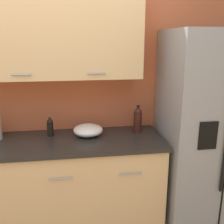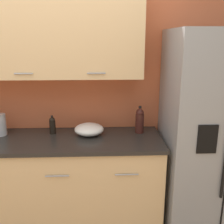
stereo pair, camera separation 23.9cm
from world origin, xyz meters
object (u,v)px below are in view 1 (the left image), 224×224
object	(u,v)px
oil_bottle	(50,127)
mixing_bowl	(88,130)
wine_bottle	(138,119)
refrigerator	(208,131)

from	to	relation	value
oil_bottle	mixing_bowl	bearing A→B (deg)	-6.76
wine_bottle	oil_bottle	xyz separation A→B (m)	(-0.85, 0.01, -0.04)
wine_bottle	oil_bottle	bearing A→B (deg)	179.62
refrigerator	wine_bottle	xyz separation A→B (m)	(-0.66, 0.17, 0.09)
wine_bottle	oil_bottle	world-z (taller)	wine_bottle
wine_bottle	mixing_bowl	world-z (taller)	wine_bottle
refrigerator	wine_bottle	distance (m)	0.69
oil_bottle	mixing_bowl	distance (m)	0.36
refrigerator	mixing_bowl	distance (m)	1.16
wine_bottle	mixing_bowl	xyz separation A→B (m)	(-0.49, -0.04, -0.07)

